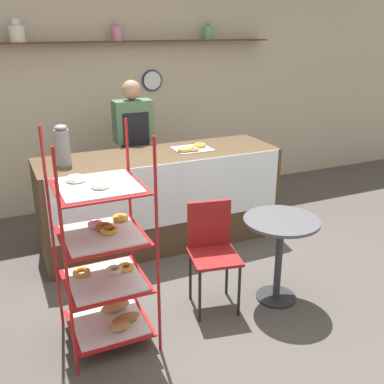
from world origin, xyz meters
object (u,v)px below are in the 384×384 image
object	(u,v)px
pastry_rack	(105,260)
cafe_table	(280,240)
coffee_carafe	(62,145)
person_worker	(134,148)
donut_tray_counter	(192,149)
cafe_chair	(212,244)

from	to	relation	value
pastry_rack	cafe_table	world-z (taller)	pastry_rack
pastry_rack	coffee_carafe	size ratio (longest dim) A/B	4.15
person_worker	coffee_carafe	size ratio (longest dim) A/B	4.35
coffee_carafe	person_worker	bearing A→B (deg)	36.14
person_worker	cafe_table	distance (m)	2.16
cafe_table	donut_tray_counter	xyz separation A→B (m)	(-0.17, 1.40, 0.46)
person_worker	donut_tray_counter	world-z (taller)	person_worker
donut_tray_counter	cafe_chair	bearing A→B (deg)	-106.78
pastry_rack	person_worker	size ratio (longest dim) A/B	0.95
person_worker	cafe_table	xyz separation A→B (m)	(0.59, -2.05, -0.36)
cafe_chair	donut_tray_counter	distance (m)	1.35
cafe_chair	cafe_table	bearing A→B (deg)	-8.57
coffee_carafe	donut_tray_counter	size ratio (longest dim) A/B	1.00
pastry_rack	coffee_carafe	bearing A→B (deg)	91.39
cafe_chair	person_worker	bearing A→B (deg)	102.73
cafe_chair	coffee_carafe	world-z (taller)	coffee_carafe
cafe_chair	coffee_carafe	xyz separation A→B (m)	(-0.93, 1.22, 0.63)
cafe_table	cafe_chair	size ratio (longest dim) A/B	0.84
pastry_rack	cafe_table	distance (m)	1.43
cafe_table	coffee_carafe	bearing A→B (deg)	135.91
cafe_table	pastry_rack	bearing A→B (deg)	176.15
cafe_table	cafe_chair	world-z (taller)	cafe_chair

